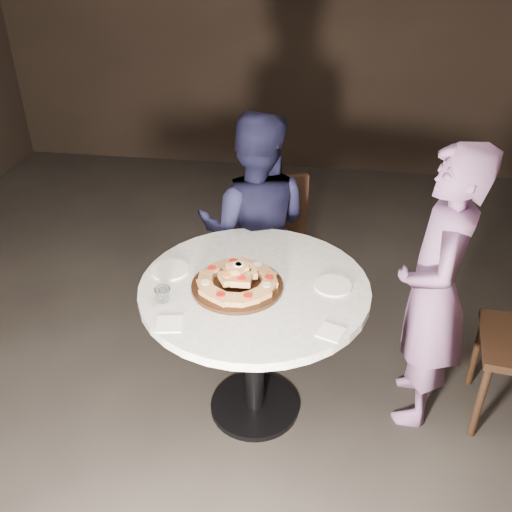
# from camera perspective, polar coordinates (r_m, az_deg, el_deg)

# --- Properties ---
(floor) EXTENTS (7.00, 7.00, 0.00)m
(floor) POSITION_cam_1_polar(r_m,az_deg,el_deg) (3.25, -0.94, -15.69)
(floor) COLOR black
(floor) RESTS_ON ground
(table) EXTENTS (1.29, 1.29, 0.84)m
(table) POSITION_cam_1_polar(r_m,az_deg,el_deg) (2.83, -0.15, -5.44)
(table) COLOR black
(table) RESTS_ON ground
(serving_board) EXTENTS (0.44, 0.44, 0.02)m
(serving_board) POSITION_cam_1_polar(r_m,az_deg,el_deg) (2.72, -1.89, -2.99)
(serving_board) COLOR black
(serving_board) RESTS_ON table
(focaccia_pile) EXTENTS (0.39, 0.39, 0.10)m
(focaccia_pile) POSITION_cam_1_polar(r_m,az_deg,el_deg) (2.70, -1.84, -2.27)
(focaccia_pile) COLOR #B07744
(focaccia_pile) RESTS_ON serving_board
(plate_left) EXTENTS (0.21, 0.21, 0.01)m
(plate_left) POSITION_cam_1_polar(r_m,az_deg,el_deg) (2.87, -8.63, -1.37)
(plate_left) COLOR white
(plate_left) RESTS_ON table
(plate_right) EXTENTS (0.23, 0.23, 0.01)m
(plate_right) POSITION_cam_1_polar(r_m,az_deg,el_deg) (2.75, 7.70, -2.94)
(plate_right) COLOR white
(plate_right) RESTS_ON table
(water_glass) EXTENTS (0.09, 0.09, 0.07)m
(water_glass) POSITION_cam_1_polar(r_m,az_deg,el_deg) (2.64, -9.32, -3.87)
(water_glass) COLOR silver
(water_glass) RESTS_ON table
(napkin_near) EXTENTS (0.13, 0.13, 0.01)m
(napkin_near) POSITION_cam_1_polar(r_m,az_deg,el_deg) (2.52, -8.67, -6.74)
(napkin_near) COLOR white
(napkin_near) RESTS_ON table
(napkin_far) EXTENTS (0.13, 0.13, 0.01)m
(napkin_far) POSITION_cam_1_polar(r_m,az_deg,el_deg) (2.47, 7.50, -7.57)
(napkin_far) COLOR white
(napkin_far) RESTS_ON table
(chair_far) EXTENTS (0.58, 0.60, 0.94)m
(chair_far) POSITION_cam_1_polar(r_m,az_deg,el_deg) (3.85, 1.27, 3.14)
(chair_far) COLOR black
(chair_far) RESTS_ON ground
(diner_navy) EXTENTS (0.72, 0.57, 1.45)m
(diner_navy) POSITION_cam_1_polar(r_m,az_deg,el_deg) (3.43, -0.14, 2.71)
(diner_navy) COLOR black
(diner_navy) RESTS_ON ground
(diner_teal) EXTENTS (0.42, 0.59, 1.54)m
(diner_teal) POSITION_cam_1_polar(r_m,az_deg,el_deg) (2.93, 17.38, -3.48)
(diner_teal) COLOR slate
(diner_teal) RESTS_ON ground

